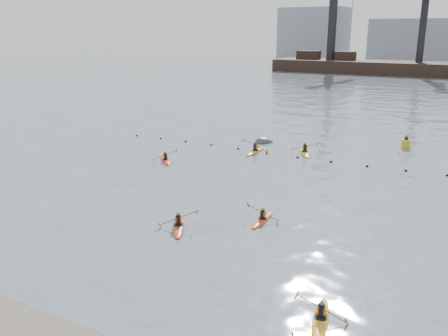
{
  "coord_description": "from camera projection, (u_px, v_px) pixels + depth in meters",
  "views": [
    {
      "loc": [
        14.49,
        -16.15,
        10.87
      ],
      "look_at": [
        1.38,
        8.0,
        2.8
      ],
      "focal_mm": 38.0,
      "sensor_mm": 36.0,
      "label": 1
    }
  ],
  "objects": [
    {
      "name": "kayaker_2",
      "position": [
        165.0,
        160.0,
        40.53
      ],
      "size": [
        2.69,
        2.61,
        1.12
      ],
      "rotation": [
        0.0,
        0.0,
        0.81
      ],
      "color": "#C53C12",
      "rests_on": "ground"
    },
    {
      "name": "nav_buoy",
      "position": [
        406.0,
        144.0,
        44.9
      ],
      "size": [
        0.79,
        0.79,
        1.44
      ],
      "color": "#BA8E12",
      "rests_on": "ground"
    },
    {
      "name": "kayaker_0",
      "position": [
        179.0,
        226.0,
        26.99
      ],
      "size": [
        2.36,
        3.22,
        1.26
      ],
      "rotation": [
        0.0,
        0.0,
        0.56
      ],
      "color": "#BF3911",
      "rests_on": "ground"
    },
    {
      "name": "float_line",
      "position": [
        283.0,
        155.0,
        42.54
      ],
      "size": [
        33.24,
        0.73,
        0.24
      ],
      "color": "black",
      "rests_on": "ground"
    },
    {
      "name": "skyline",
      "position": [
        446.0,
        35.0,
        146.41
      ],
      "size": [
        141.0,
        28.0,
        22.0
      ],
      "color": "gray",
      "rests_on": "ground"
    },
    {
      "name": "ground",
      "position": [
        122.0,
        259.0,
        23.32
      ],
      "size": [
        400.0,
        400.0,
        0.0
      ],
      "primitive_type": "plane",
      "color": "#34444C",
      "rests_on": "ground"
    },
    {
      "name": "kayaker_3",
      "position": [
        255.0,
        151.0,
        43.5
      ],
      "size": [
        2.53,
        3.68,
        1.38
      ],
      "rotation": [
        0.0,
        0.0,
        0.03
      ],
      "color": "#C58C17",
      "rests_on": "ground"
    },
    {
      "name": "kayaker_5",
      "position": [
        305.0,
        152.0,
        43.12
      ],
      "size": [
        2.34,
        3.57,
        1.2
      ],
      "rotation": [
        0.0,
        0.0,
        0.48
      ],
      "color": "gold",
      "rests_on": "ground"
    },
    {
      "name": "kayaker_1",
      "position": [
        321.0,
        318.0,
        18.39
      ],
      "size": [
        2.1,
        3.1,
        1.2
      ],
      "rotation": [
        0.0,
        0.0,
        0.2
      ],
      "color": "orange",
      "rests_on": "ground"
    },
    {
      "name": "kayaker_4",
      "position": [
        263.0,
        219.0,
        27.93
      ],
      "size": [
        2.06,
        3.0,
        1.11
      ],
      "rotation": [
        0.0,
        0.0,
        3.17
      ],
      "color": "#E74715",
      "rests_on": "ground"
    },
    {
      "name": "mooring_buoy",
      "position": [
        264.0,
        143.0,
        47.23
      ],
      "size": [
        2.34,
        2.27,
        1.36
      ],
      "primitive_type": "ellipsoid",
      "rotation": [
        0.0,
        0.21,
        0.74
      ],
      "color": "#3C3E41",
      "rests_on": "ground"
    },
    {
      "name": "barge_pier",
      "position": [
        417.0,
        67.0,
        115.64
      ],
      "size": [
        72.0,
        19.3,
        29.5
      ],
      "color": "black",
      "rests_on": "ground"
    }
  ]
}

